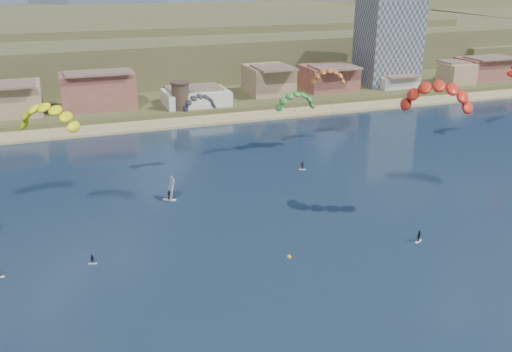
% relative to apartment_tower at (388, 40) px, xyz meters
% --- Properties ---
extents(ground, '(2400.00, 2400.00, 0.00)m').
position_rel_apartment_tower_xyz_m(ground, '(-85.00, -128.00, -17.82)').
color(ground, black).
rests_on(ground, ground).
extents(beach, '(2200.00, 12.00, 0.90)m').
position_rel_apartment_tower_xyz_m(beach, '(-85.00, -22.00, -17.57)').
color(beach, tan).
rests_on(beach, ground).
extents(land, '(2200.00, 900.00, 4.00)m').
position_rel_apartment_tower_xyz_m(land, '(-85.00, 432.00, -17.82)').
color(land, brown).
rests_on(land, ground).
extents(foothills, '(940.00, 210.00, 18.00)m').
position_rel_apartment_tower_xyz_m(foothills, '(-62.61, 104.47, -8.74)').
color(foothills, brown).
rests_on(foothills, ground).
extents(town, '(400.00, 24.00, 12.00)m').
position_rel_apartment_tower_xyz_m(town, '(-125.00, -6.00, -9.82)').
color(town, silver).
rests_on(town, ground).
extents(apartment_tower, '(20.00, 16.00, 32.00)m').
position_rel_apartment_tower_xyz_m(apartment_tower, '(0.00, 0.00, 0.00)').
color(apartment_tower, gray).
rests_on(apartment_tower, ground).
extents(watchtower, '(5.82, 5.82, 8.60)m').
position_rel_apartment_tower_xyz_m(watchtower, '(-80.00, -14.00, -11.45)').
color(watchtower, '#47382D').
rests_on(watchtower, ground).
extents(kitesurfer_yellow, '(10.63, 14.82, 24.68)m').
position_rel_apartment_tower_xyz_m(kitesurfer_yellow, '(-116.33, -88.23, 3.72)').
color(kitesurfer_yellow, silver).
rests_on(kitesurfer_yellow, ground).
extents(kitesurfer_orange, '(14.02, 14.25, 26.41)m').
position_rel_apartment_tower_xyz_m(kitesurfer_orange, '(-54.47, -101.00, 5.30)').
color(kitesurfer_orange, silver).
rests_on(kitesurfer_orange, ground).
extents(kitesurfer_green, '(10.45, 16.24, 18.40)m').
position_rel_apartment_tower_xyz_m(kitesurfer_green, '(-61.04, -57.08, -4.64)').
color(kitesurfer_green, silver).
rests_on(kitesurfer_green, ground).
extents(distant_kite_dark, '(8.15, 5.92, 18.84)m').
position_rel_apartment_tower_xyz_m(distant_kite_dark, '(-86.32, -63.62, -1.64)').
color(distant_kite_dark, '#262626').
rests_on(distant_kite_dark, ground).
extents(distant_kite_orange, '(9.23, 6.79, 21.41)m').
position_rel_apartment_tower_xyz_m(distant_kite_orange, '(-53.13, -58.24, 0.89)').
color(distant_kite_orange, '#262626').
rests_on(distant_kite_orange, ground).
extents(windsurfer, '(2.88, 2.88, 4.58)m').
position_rel_apartment_tower_xyz_m(windsurfer, '(-96.27, -77.78, -16.36)').
color(windsurfer, silver).
rests_on(windsurfer, ground).
extents(buoy, '(0.70, 0.70, 0.70)m').
position_rel_apartment_tower_xyz_m(buoy, '(-83.38, -106.86, -17.70)').
color(buoy, orange).
rests_on(buoy, ground).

